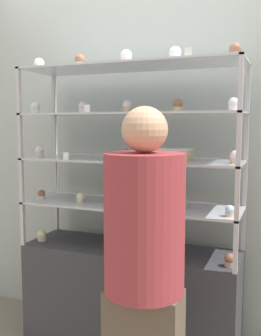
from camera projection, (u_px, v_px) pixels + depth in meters
name	position (u px, v px, depth m)	size (l,w,h in m)	color
back_wall	(149.00, 148.00, 2.76)	(8.00, 0.05, 2.60)	#A8B2AD
display_base	(130.00, 299.00, 2.53)	(1.37, 0.43, 0.68)	#333338
display_riser_lower	(130.00, 207.00, 2.47)	(1.37, 0.43, 0.28)	#B7B7BC
display_riser_middle	(130.00, 162.00, 2.44)	(1.37, 0.43, 0.28)	#B7B7BC
display_riser_upper	(130.00, 116.00, 2.40)	(1.37, 0.43, 0.28)	#B7B7BC
display_riser_top	(130.00, 68.00, 2.37)	(1.37, 0.43, 0.28)	#B7B7BC
layer_cake_centerpiece	(136.00, 194.00, 2.44)	(0.16, 0.16, 0.13)	brown
sheet_cake_frosted	(175.00, 154.00, 2.35)	(0.19, 0.17, 0.07)	#DBBC84
cupcake_0	(42.00, 236.00, 2.64)	(0.06, 0.06, 0.07)	beige
cupcake_1	(126.00, 245.00, 2.43)	(0.06, 0.06, 0.07)	white
cupcake_2	(230.00, 260.00, 2.16)	(0.06, 0.06, 0.07)	#CCB28C
price_tag_0	(178.00, 261.00, 2.18)	(0.04, 0.00, 0.04)	white
cupcake_3	(42.00, 195.00, 2.63)	(0.05, 0.05, 0.06)	beige
cupcake_4	(81.00, 198.00, 2.51)	(0.05, 0.05, 0.06)	beige
cupcake_5	(178.00, 205.00, 2.28)	(0.05, 0.05, 0.06)	beige
cupcake_6	(230.00, 211.00, 2.13)	(0.05, 0.05, 0.06)	#CCB28C
price_tag_1	(144.00, 209.00, 2.23)	(0.04, 0.00, 0.04)	white
cupcake_7	(39.00, 152.00, 2.59)	(0.06, 0.06, 0.07)	beige
cupcake_8	(126.00, 155.00, 2.34)	(0.06, 0.06, 0.07)	white
cupcake_9	(235.00, 157.00, 2.16)	(0.06, 0.06, 0.07)	#CCB28C
price_tag_2	(66.00, 156.00, 2.38)	(0.04, 0.00, 0.04)	white
cupcake_10	(35.00, 108.00, 2.56)	(0.06, 0.06, 0.07)	white
cupcake_11	(83.00, 108.00, 2.47)	(0.06, 0.06, 0.07)	white
cupcake_12	(127.00, 107.00, 2.37)	(0.06, 0.06, 0.07)	#CCB28C
cupcake_13	(178.00, 106.00, 2.21)	(0.06, 0.06, 0.07)	#CCB28C
cupcake_14	(234.00, 105.00, 2.10)	(0.06, 0.06, 0.07)	white
price_tag_3	(87.00, 108.00, 2.29)	(0.04, 0.00, 0.04)	white
cupcake_15	(39.00, 64.00, 2.57)	(0.07, 0.07, 0.08)	#CCB28C
cupcake_16	(80.00, 61.00, 2.43)	(0.07, 0.07, 0.08)	white
cupcake_17	(126.00, 57.00, 2.28)	(0.07, 0.07, 0.08)	beige
cupcake_18	(175.00, 54.00, 2.19)	(0.07, 0.07, 0.08)	white
cupcake_19	(235.00, 51.00, 2.09)	(0.07, 0.07, 0.08)	#CCB28C
price_tag_4	(188.00, 52.00, 2.04)	(0.04, 0.00, 0.04)	white
donut_glazed	(71.00, 67.00, 2.54)	(0.12, 0.12, 0.03)	#EFE5CC
customer_figure	(144.00, 268.00, 1.76)	(0.36, 0.36, 1.54)	brown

